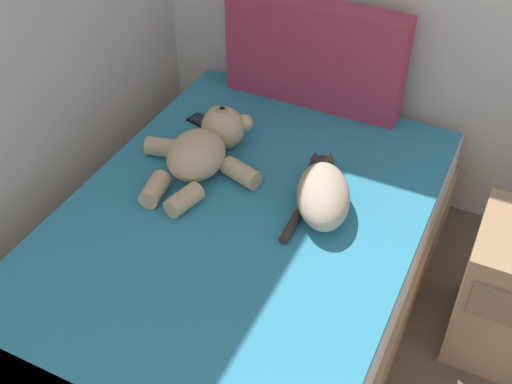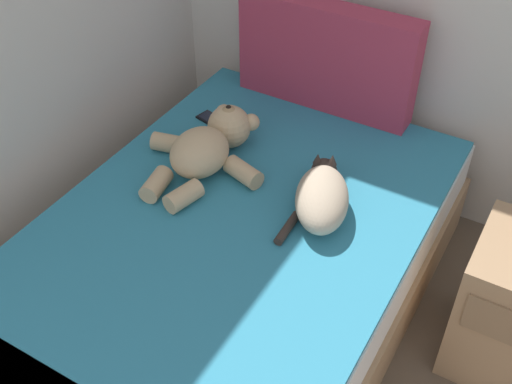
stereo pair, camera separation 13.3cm
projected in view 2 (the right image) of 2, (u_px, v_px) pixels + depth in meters
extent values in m
cube|color=#9E7A56|center=(224.00, 299.00, 2.42)|extent=(1.29, 2.06, 0.28)
cube|color=white|center=(222.00, 257.00, 2.26)|extent=(1.25, 1.99, 0.20)
cube|color=teal|center=(230.00, 226.00, 2.23)|extent=(1.24, 1.85, 0.02)
cube|color=#A5334C|center=(326.00, 57.00, 2.67)|extent=(0.79, 0.13, 0.47)
ellipsoid|color=tan|center=(322.00, 199.00, 2.21)|extent=(0.31, 0.39, 0.15)
sphere|color=#332823|center=(324.00, 171.00, 2.37)|extent=(0.10, 0.10, 0.10)
cone|color=#332823|center=(318.00, 159.00, 2.34)|extent=(0.04, 0.04, 0.04)
cone|color=#332823|center=(332.00, 160.00, 2.33)|extent=(0.04, 0.04, 0.04)
cylinder|color=#332823|center=(288.00, 228.00, 2.19)|extent=(0.04, 0.16, 0.03)
ellipsoid|color=#332823|center=(332.00, 194.00, 2.31)|extent=(0.09, 0.11, 0.04)
ellipsoid|color=tan|center=(200.00, 152.00, 2.40)|extent=(0.22, 0.27, 0.18)
sphere|color=tan|center=(229.00, 127.00, 2.53)|extent=(0.18, 0.18, 0.18)
sphere|color=#9E7F58|center=(229.00, 114.00, 2.49)|extent=(0.07, 0.07, 0.07)
sphere|color=black|center=(229.00, 108.00, 2.47)|extent=(0.02, 0.02, 0.02)
sphere|color=tan|center=(224.00, 113.00, 2.59)|extent=(0.07, 0.07, 0.07)
sphere|color=tan|center=(251.00, 122.00, 2.54)|extent=(0.07, 0.07, 0.07)
cylinder|color=tan|center=(171.00, 144.00, 2.53)|extent=(0.17, 0.11, 0.08)
cylinder|color=tan|center=(156.00, 184.00, 2.33)|extent=(0.10, 0.15, 0.08)
cylinder|color=tan|center=(243.00, 172.00, 2.39)|extent=(0.17, 0.12, 0.08)
cylinder|color=tan|center=(184.00, 196.00, 2.28)|extent=(0.11, 0.16, 0.08)
cube|color=black|center=(213.00, 120.00, 2.71)|extent=(0.16, 0.10, 0.01)
cube|color=black|center=(213.00, 119.00, 2.71)|extent=(0.14, 0.09, 0.00)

